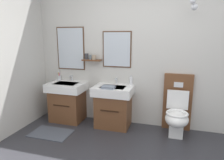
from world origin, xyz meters
name	(u,v)px	position (x,y,z in m)	size (l,w,h in m)	color
wall_back	(152,50)	(-0.01, 1.70, 1.39)	(4.60, 0.60, 2.79)	beige
bath_mat	(51,133)	(-1.57, 0.80, 0.01)	(0.68, 0.44, 0.01)	#474C56
vanity_sink_left	(68,100)	(-1.57, 1.42, 0.40)	(0.70, 0.53, 0.75)	brown
tap_on_left_sink	(71,77)	(-1.57, 1.62, 0.82)	(0.03, 0.13, 0.11)	silver
vanity_sink_right	(113,105)	(-0.63, 1.42, 0.40)	(0.70, 0.53, 0.75)	brown
tap_on_right_sink	(116,80)	(-0.63, 1.62, 0.82)	(0.03, 0.13, 0.11)	silver
toilet	(177,112)	(0.47, 1.45, 0.38)	(0.48, 0.63, 1.00)	brown
toothbrush_cup	(59,77)	(-1.83, 1.61, 0.81)	(0.07, 0.07, 0.20)	silver
soap_dispenser	(131,81)	(-0.35, 1.62, 0.83)	(0.06, 0.06, 0.18)	white
folded_hand_towel	(108,87)	(-0.67, 1.25, 0.77)	(0.22, 0.16, 0.04)	gray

